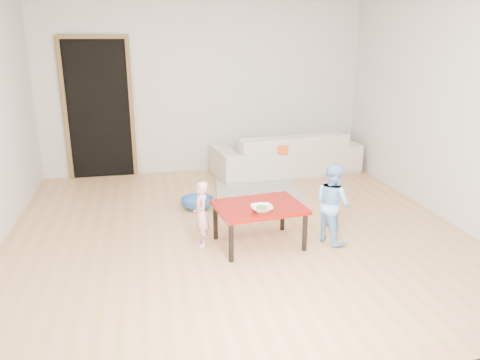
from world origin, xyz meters
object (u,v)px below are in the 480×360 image
object	(u,v)px
basin	(197,203)
sofa	(286,153)
red_table	(259,225)
bowl	(262,209)
child_pink	(201,214)
child_blue	(332,203)

from	to	relation	value
basin	sofa	bearing A→B (deg)	39.12
red_table	bowl	size ratio (longest dim) A/B	4.05
red_table	child_pink	size ratio (longest dim) A/B	1.28
sofa	child_pink	world-z (taller)	child_pink
sofa	red_table	xyz separation A→B (m)	(-1.06, -2.48, -0.11)
child_pink	basin	xyz separation A→B (m)	(0.08, 1.09, -0.28)
basin	child_pink	bearing A→B (deg)	-94.22
sofa	child_blue	size ratio (longest dim) A/B	2.64
child_pink	child_blue	world-z (taller)	child_blue
bowl	basin	size ratio (longest dim) A/B	0.52
child_pink	basin	world-z (taller)	child_pink
basin	bowl	bearing A→B (deg)	-70.37
sofa	basin	distance (m)	2.03
red_table	basin	xyz separation A→B (m)	(-0.51, 1.21, -0.15)
bowl	child_pink	distance (m)	0.65
bowl	child_blue	bearing A→B (deg)	7.17
sofa	child_pink	bearing A→B (deg)	47.61
child_pink	child_blue	xyz separation A→B (m)	(1.36, -0.19, 0.08)
sofa	child_pink	size ratio (longest dim) A/B	3.28
child_pink	basin	distance (m)	1.13
basin	red_table	bearing A→B (deg)	-67.23
bowl	child_pink	size ratio (longest dim) A/B	0.31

